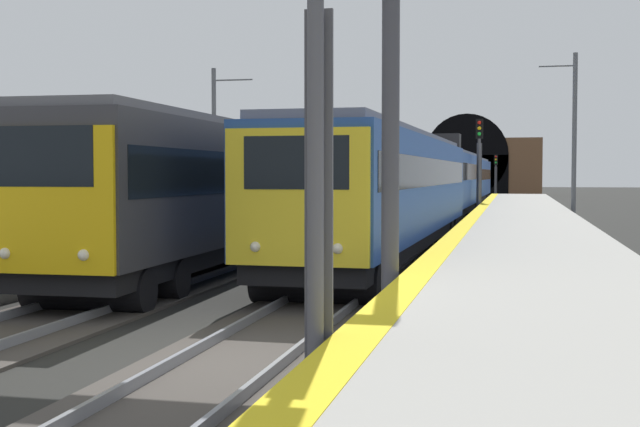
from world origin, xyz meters
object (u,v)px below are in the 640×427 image
railway_signal_mid (479,160)px  railway_signal_far (496,172)px  overhead_signal_gantry (154,19)px  catenary_mast_near (574,139)px  train_adjacent_platform (302,183)px  train_main_approaching (444,182)px  railway_signal_near (316,104)px  catenary_mast_far (215,146)px

railway_signal_mid → railway_signal_far: railway_signal_mid is taller
railway_signal_far → overhead_signal_gantry: overhead_signal_gantry is taller
catenary_mast_near → train_adjacent_platform: bearing=132.7°
overhead_signal_gantry → train_adjacent_platform: bearing=6.6°
train_adjacent_platform → overhead_signal_gantry: size_ratio=4.59×
railway_signal_mid → train_main_approaching: bearing=-80.4°
railway_signal_mid → railway_signal_near: bearing=0.0°
train_main_approaching → railway_signal_far: bearing=178.6°
railway_signal_near → railway_signal_far: 80.07m
train_adjacent_platform → railway_signal_near: (-24.06, -6.21, 1.02)m
catenary_mast_near → railway_signal_mid: bearing=46.5°
catenary_mast_far → train_main_approaching: bearing=-60.3°
railway_signal_near → catenary_mast_far: size_ratio=0.70×
train_main_approaching → railway_signal_mid: railway_signal_mid is taller
train_main_approaching → railway_signal_far: (42.01, -1.86, 0.58)m
railway_signal_near → railway_signal_mid: bearing=-180.0°
train_adjacent_platform → catenary_mast_near: catenary_mast_near is taller
train_adjacent_platform → catenary_mast_far: bearing=-141.7°
railway_signal_near → overhead_signal_gantry: size_ratio=0.67×
train_main_approaching → catenary_mast_far: catenary_mast_far is taller
train_main_approaching → overhead_signal_gantry: (-32.71, 2.18, 3.01)m
railway_signal_far → railway_signal_mid: bearing=0.0°
train_adjacent_platform → catenary_mast_near: 14.83m
catenary_mast_far → catenary_mast_near: bearing=-83.0°
train_main_approaching → railway_signal_far: train_main_approaching is taller
train_main_approaching → railway_signal_mid: 2.20m
catenary_mast_far → railway_signal_far: bearing=-14.7°
railway_signal_near → train_main_approaching: bearing=-177.2°
train_main_approaching → catenary_mast_far: 12.55m
catenary_mast_near → catenary_mast_far: size_ratio=1.06×
train_adjacent_platform → catenary_mast_far: (7.86, 6.43, 1.74)m
railway_signal_mid → catenary_mast_near: size_ratio=0.67×
train_adjacent_platform → railway_signal_mid: bearing=155.6°
railway_signal_far → catenary_mast_near: bearing=5.7°
train_main_approaching → railway_signal_mid: bearing=100.7°
train_main_approaching → train_adjacent_platform: bearing=-16.1°
catenary_mast_far → train_adjacent_platform: bearing=-140.7°
train_main_approaching → railway_signal_mid: (0.31, -1.86, 1.13)m
catenary_mast_far → railway_signal_mid: bearing=-62.9°
train_main_approaching → overhead_signal_gantry: overhead_signal_gantry is taller
railway_signal_mid → catenary_mast_far: catenary_mast_far is taller
overhead_signal_gantry → railway_signal_mid: bearing=-7.0°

